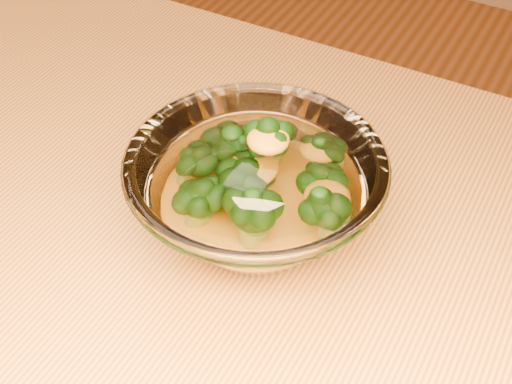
% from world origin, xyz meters
% --- Properties ---
extents(table, '(1.20, 0.80, 0.75)m').
position_xyz_m(table, '(0.00, 0.00, 0.65)').
color(table, '#B58736').
rests_on(table, ground).
extents(glass_bowl, '(0.22, 0.22, 0.10)m').
position_xyz_m(glass_bowl, '(0.04, 0.09, 0.80)').
color(glass_bowl, white).
rests_on(glass_bowl, table).
extents(cheese_sauce, '(0.11, 0.11, 0.03)m').
position_xyz_m(cheese_sauce, '(0.04, 0.09, 0.78)').
color(cheese_sauce, '#FFAC15').
rests_on(cheese_sauce, glass_bowl).
extents(broccoli_heap, '(0.16, 0.14, 0.08)m').
position_xyz_m(broccoli_heap, '(0.04, 0.10, 0.81)').
color(broccoli_heap, black).
rests_on(broccoli_heap, cheese_sauce).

